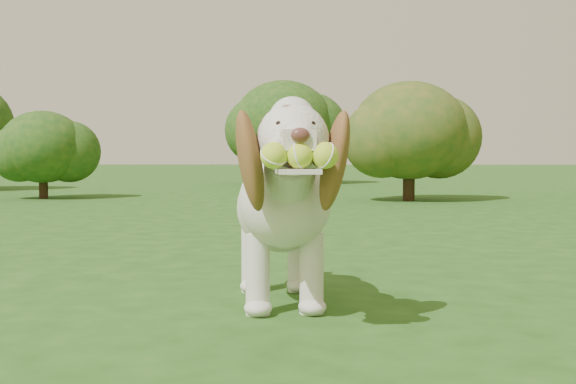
{
  "coord_description": "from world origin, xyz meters",
  "views": [
    {
      "loc": [
        0.06,
        -2.49,
        0.6
      ],
      "look_at": [
        -0.05,
        0.08,
        0.47
      ],
      "focal_mm": 45.0,
      "sensor_mm": 36.0,
      "label": 1
    }
  ],
  "objects": [
    {
      "name": "ground",
      "position": [
        0.0,
        0.0,
        0.0
      ],
      "size": [
        80.0,
        80.0,
        0.0
      ],
      "primitive_type": "plane",
      "color": "#1F4814",
      "rests_on": "ground"
    },
    {
      "name": "dog",
      "position": [
        -0.09,
        0.33,
        0.42
      ],
      "size": [
        0.51,
        1.23,
        0.8
      ],
      "rotation": [
        0.0,
        0.0,
        0.14
      ],
      "color": "silver",
      "rests_on": "ground"
    },
    {
      "name": "shrub_a",
      "position": [
        -3.68,
        7.14,
        0.7
      ],
      "size": [
        1.15,
        1.15,
        1.19
      ],
      "color": "#382314",
      "rests_on": "ground"
    },
    {
      "name": "shrub_c",
      "position": [
        1.22,
        6.9,
        0.91
      ],
      "size": [
        1.49,
        1.49,
        1.54
      ],
      "color": "#382314",
      "rests_on": "ground"
    },
    {
      "name": "shrub_i",
      "position": [
        -0.67,
        12.18,
        1.23
      ],
      "size": [
        2.03,
        2.03,
        2.1
      ],
      "color": "#382314",
      "rests_on": "ground"
    }
  ]
}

